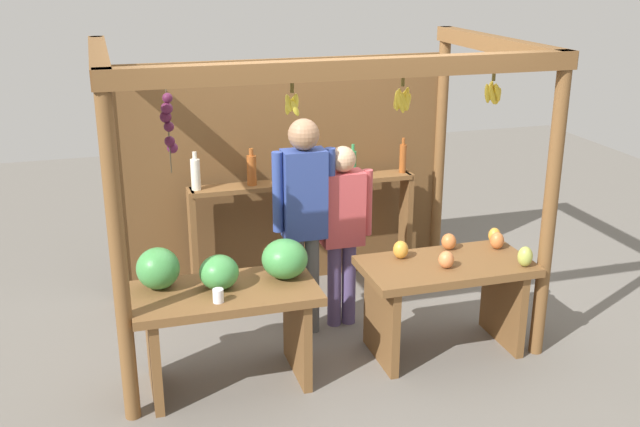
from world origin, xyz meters
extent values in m
plane|color=slate|center=(0.00, 0.00, 0.00)|extent=(12.00, 12.00, 0.00)
cylinder|color=brown|center=(-1.47, -0.90, 1.11)|extent=(0.10, 0.10, 2.22)
cylinder|color=brown|center=(1.47, -0.90, 1.11)|extent=(0.10, 0.10, 2.22)
cylinder|color=brown|center=(-1.47, 0.90, 1.11)|extent=(0.10, 0.10, 2.22)
cylinder|color=brown|center=(1.47, 0.90, 1.11)|extent=(0.10, 0.10, 2.22)
cube|color=brown|center=(0.00, -0.90, 2.16)|extent=(3.03, 0.12, 0.12)
cube|color=brown|center=(-1.47, 0.00, 2.16)|extent=(0.12, 1.90, 0.12)
cube|color=brown|center=(1.47, 0.00, 2.16)|extent=(0.12, 1.90, 0.12)
cube|color=brown|center=(0.00, 0.92, 1.00)|extent=(2.93, 0.04, 2.00)
cylinder|color=brown|center=(0.37, -0.79, 2.05)|extent=(0.02, 0.02, 0.06)
ellipsoid|color=gold|center=(0.41, -0.78, 1.91)|extent=(0.04, 0.09, 0.14)
ellipsoid|color=gold|center=(0.40, -0.77, 1.95)|extent=(0.05, 0.06, 0.14)
ellipsoid|color=gold|center=(0.37, -0.77, 1.93)|extent=(0.09, 0.05, 0.14)
ellipsoid|color=gold|center=(0.35, -0.75, 1.93)|extent=(0.08, 0.06, 0.14)
ellipsoid|color=gold|center=(0.34, -0.78, 1.93)|extent=(0.05, 0.08, 0.14)
ellipsoid|color=gold|center=(0.35, -0.79, 1.94)|extent=(0.04, 0.06, 0.14)
ellipsoid|color=gold|center=(0.35, -0.81, 1.91)|extent=(0.06, 0.05, 0.14)
ellipsoid|color=gold|center=(0.37, -0.81, 1.92)|extent=(0.08, 0.05, 0.14)
ellipsoid|color=gold|center=(0.39, -0.81, 1.92)|extent=(0.06, 0.08, 0.14)
cylinder|color=brown|center=(-0.37, -0.82, 2.05)|extent=(0.02, 0.02, 0.06)
ellipsoid|color=yellow|center=(-0.35, -0.82, 1.96)|extent=(0.04, 0.06, 0.11)
ellipsoid|color=yellow|center=(-0.36, -0.79, 1.95)|extent=(0.07, 0.05, 0.12)
ellipsoid|color=yellow|center=(-0.39, -0.81, 1.94)|extent=(0.06, 0.07, 0.12)
ellipsoid|color=yellow|center=(-0.39, -0.83, 1.96)|extent=(0.05, 0.07, 0.12)
ellipsoid|color=yellow|center=(-0.36, -0.86, 1.93)|extent=(0.08, 0.05, 0.12)
cylinder|color=brown|center=(1.03, -0.76, 2.05)|extent=(0.02, 0.02, 0.06)
ellipsoid|color=gold|center=(1.07, -0.76, 1.92)|extent=(0.04, 0.08, 0.13)
ellipsoid|color=gold|center=(1.04, -0.73, 1.94)|extent=(0.08, 0.06, 0.14)
ellipsoid|color=gold|center=(1.02, -0.74, 1.95)|extent=(0.07, 0.05, 0.14)
ellipsoid|color=gold|center=(0.99, -0.76, 1.94)|extent=(0.04, 0.07, 0.13)
ellipsoid|color=gold|center=(1.01, -0.78, 1.93)|extent=(0.07, 0.06, 0.14)
ellipsoid|color=gold|center=(1.05, -0.79, 1.94)|extent=(0.08, 0.06, 0.14)
cylinder|color=#4C422D|center=(-1.10, -0.65, 1.80)|extent=(0.01, 0.01, 0.55)
sphere|color=#511938|center=(-1.10, -0.67, 2.00)|extent=(0.06, 0.06, 0.06)
sphere|color=#511938|center=(-1.11, -0.68, 1.94)|extent=(0.07, 0.07, 0.07)
sphere|color=#47142D|center=(-1.12, -0.67, 1.88)|extent=(0.07, 0.07, 0.07)
sphere|color=#47142D|center=(-1.10, -0.67, 1.83)|extent=(0.06, 0.06, 0.06)
sphere|color=#47142D|center=(-1.10, -0.64, 1.73)|extent=(0.06, 0.06, 0.06)
sphere|color=#511938|center=(-1.08, -0.62, 1.68)|extent=(0.07, 0.07, 0.07)
cube|color=brown|center=(-0.81, -0.67, 0.68)|extent=(1.23, 0.64, 0.06)
cube|color=brown|center=(-1.30, -0.67, 0.32)|extent=(0.06, 0.58, 0.65)
cube|color=brown|center=(-0.31, -0.67, 0.32)|extent=(0.06, 0.58, 0.65)
ellipsoid|color=#429347|center=(-0.37, -0.59, 0.84)|extent=(0.36, 0.36, 0.27)
ellipsoid|color=#429347|center=(-0.83, -0.65, 0.82)|extent=(0.34, 0.34, 0.23)
ellipsoid|color=#429347|center=(-1.22, -0.52, 0.85)|extent=(0.40, 0.40, 0.28)
cylinder|color=white|center=(-0.88, -0.85, 0.75)|extent=(0.07, 0.07, 0.09)
cube|color=brown|center=(0.81, -0.67, 0.68)|extent=(1.23, 0.64, 0.06)
cube|color=brown|center=(0.31, -0.67, 0.32)|extent=(0.06, 0.58, 0.65)
cube|color=brown|center=(1.30, -0.67, 0.32)|extent=(0.06, 0.58, 0.65)
ellipsoid|color=gold|center=(1.33, -0.42, 0.77)|extent=(0.11, 0.11, 0.12)
ellipsoid|color=gold|center=(0.52, -0.50, 0.78)|extent=(0.13, 0.13, 0.13)
ellipsoid|color=#CC7038|center=(0.93, -0.44, 0.77)|extent=(0.15, 0.15, 0.12)
ellipsoid|color=#A8B24C|center=(1.31, -0.89, 0.78)|extent=(0.12, 0.12, 0.15)
ellipsoid|color=#E07F47|center=(0.76, -0.76, 0.77)|extent=(0.11, 0.11, 0.13)
ellipsoid|color=#CC7038|center=(1.29, -0.53, 0.77)|extent=(0.15, 0.15, 0.13)
cube|color=brown|center=(-0.85, 0.67, 0.50)|extent=(0.05, 0.20, 1.00)
cube|color=brown|center=(1.06, 0.67, 0.50)|extent=(0.05, 0.20, 1.00)
cube|color=brown|center=(0.11, 0.67, 0.98)|extent=(1.91, 0.22, 0.04)
cylinder|color=silver|center=(-0.80, 0.67, 1.13)|extent=(0.08, 0.08, 0.26)
cylinder|color=silver|center=(-0.80, 0.67, 1.29)|extent=(0.03, 0.03, 0.06)
cylinder|color=#994C1E|center=(-0.34, 0.67, 1.13)|extent=(0.08, 0.08, 0.25)
cylinder|color=#994C1E|center=(-0.34, 0.67, 1.28)|extent=(0.04, 0.04, 0.06)
cylinder|color=#338C4C|center=(0.10, 0.67, 1.12)|extent=(0.07, 0.07, 0.24)
cylinder|color=#338C4C|center=(0.10, 0.67, 1.27)|extent=(0.03, 0.03, 0.06)
cylinder|color=#338C4C|center=(0.55, 0.67, 1.11)|extent=(0.06, 0.06, 0.23)
cylinder|color=#338C4C|center=(0.55, 0.67, 1.26)|extent=(0.03, 0.03, 0.06)
cylinder|color=#994C1E|center=(1.01, 0.67, 1.12)|extent=(0.06, 0.06, 0.25)
cylinder|color=#994C1E|center=(1.01, 0.67, 1.28)|extent=(0.03, 0.03, 0.06)
cylinder|color=#545658|center=(-0.16, -0.10, 0.40)|extent=(0.11, 0.11, 0.80)
cylinder|color=#545658|center=(-0.04, -0.10, 0.40)|extent=(0.11, 0.11, 0.80)
cube|color=#2D428C|center=(-0.10, -0.10, 1.13)|extent=(0.32, 0.19, 0.67)
cylinder|color=#2D428C|center=(-0.30, -0.10, 1.17)|extent=(0.08, 0.08, 0.61)
cylinder|color=#2D428C|center=(0.10, -0.10, 1.17)|extent=(0.08, 0.08, 0.61)
sphere|color=#997051|center=(-0.10, -0.10, 1.58)|extent=(0.23, 0.23, 0.23)
cylinder|color=#554574|center=(0.16, -0.05, 0.34)|extent=(0.11, 0.11, 0.69)
cylinder|color=#554574|center=(0.28, -0.05, 0.34)|extent=(0.11, 0.11, 0.69)
cube|color=#BF474C|center=(0.22, -0.05, 0.97)|extent=(0.32, 0.19, 0.58)
cylinder|color=#BF474C|center=(0.02, -0.05, 1.00)|extent=(0.08, 0.08, 0.52)
cylinder|color=#BF474C|center=(0.42, -0.05, 1.00)|extent=(0.08, 0.08, 0.52)
sphere|color=tan|center=(0.22, -0.05, 1.36)|extent=(0.20, 0.20, 0.20)
camera|label=1|loc=(-1.49, -5.20, 2.80)|focal=42.08mm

